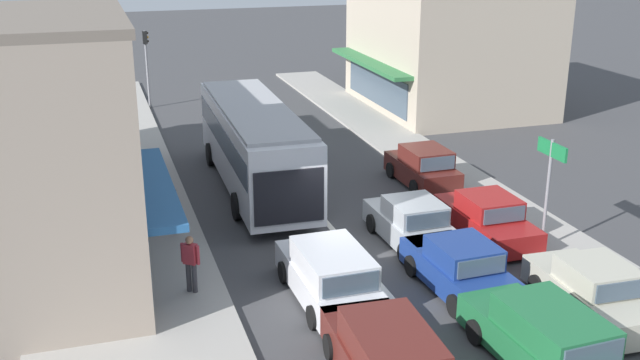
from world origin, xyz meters
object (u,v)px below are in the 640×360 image
Objects in this scene: city_bus at (254,141)px; parked_hatchback_kerb_third at (423,167)px; parked_sedan_kerb_second at (487,219)px; pedestrian_with_handbag_near at (172,205)px; directional_road_sign at (550,169)px; traffic_light_downstreet at (146,56)px; wagon_adjacent_lane_lead at (387,359)px; wagon_behind_bus_mid at (330,276)px; sedan_queue_far_back at (413,224)px; pedestrian_browsing_midblock at (191,260)px; wagon_behind_bus_near at (545,340)px; sedan_adjacent_lane_trail at (461,269)px; parked_sedan_kerb_front at (594,291)px.

city_bus reaches higher than parked_hatchback_kerb_third.
parked_sedan_kerb_second is at bearing -49.07° from city_bus.
pedestrian_with_handbag_near is at bearing -167.58° from parked_hatchback_kerb_third.
city_bus is at bearing 130.43° from directional_road_sign.
traffic_light_downstreet reaches higher than directional_road_sign.
traffic_light_downstreet is at bearing 94.84° from wagon_adjacent_lane_lead.
city_bus reaches higher than wagon_behind_bus_mid.
traffic_light_downstreet is (-6.16, 21.41, 2.19)m from sedan_queue_far_back.
pedestrian_with_handbag_near is at bearing 89.72° from pedestrian_browsing_midblock.
wagon_behind_bus_mid is 1.08× the size of parked_sedan_kerb_second.
wagon_behind_bus_near is 2.81× the size of pedestrian_with_handbag_near.
traffic_light_downstreet is (-6.10, 28.75, 2.11)m from wagon_behind_bus_near.
sedan_adjacent_lane_trail is 3.45m from parked_sedan_kerb_front.
wagon_behind_bus_mid is 6.71m from pedestrian_with_handbag_near.
directional_road_sign is at bearing -1.68° from pedestrian_browsing_midblock.
city_bus is 2.56× the size of sedan_adjacent_lane_trail.
traffic_light_downstreet is at bearing 107.96° from parked_sedan_kerb_front.
city_bus is at bearing 118.15° from sedan_queue_far_back.
pedestrian_with_handbag_near is at bearing 157.78° from sedan_queue_far_back.
parked_sedan_kerb_front is at bearing -41.08° from pedestrian_with_handbag_near.
wagon_adjacent_lane_lead is 5.21m from sedan_adjacent_lane_trail.
wagon_behind_bus_mid is at bearing -84.16° from traffic_light_downstreet.
wagon_behind_bus_mid is at bearing -21.78° from pedestrian_browsing_midblock.
pedestrian_browsing_midblock is (-10.75, 0.31, -1.61)m from directional_road_sign.
parked_sedan_kerb_front is (6.14, -12.21, -1.22)m from city_bus.
pedestrian_browsing_midblock is (-3.61, -8.08, -0.81)m from city_bus.
pedestrian_browsing_midblock reaches higher than parked_hatchback_kerb_third.
pedestrian_with_handbag_near and pedestrian_browsing_midblock have the same top height.
parked_sedan_kerb_second is (6.13, 2.53, -0.08)m from wagon_behind_bus_mid.
traffic_light_downstreet is at bearing 118.52° from parked_hatchback_kerb_third.
sedan_queue_far_back is at bearing -61.85° from city_bus.
parked_hatchback_kerb_third is at bearing -14.00° from city_bus.
directional_road_sign is at bearing -52.03° from parked_sedan_kerb_second.
pedestrian_browsing_midblock is at bearing -114.06° from city_bus.
wagon_behind_bus_mid is at bearing -90.73° from city_bus.
pedestrian_with_handbag_near is at bearing 138.92° from parked_sedan_kerb_front.
wagon_behind_bus_mid is at bearing -171.57° from directional_road_sign.
wagon_adjacent_lane_lead is 1.09× the size of parked_sedan_kerb_second.
pedestrian_browsing_midblock is (-7.17, -1.42, 0.40)m from sedan_queue_far_back.
parked_sedan_kerb_front and parked_sedan_kerb_second have the same top height.
sedan_adjacent_lane_trail is 4.00m from wagon_behind_bus_near.
pedestrian_browsing_midblock is at bearing 121.45° from wagon_adjacent_lane_lead.
directional_road_sign is (3.59, -1.74, 2.01)m from sedan_queue_far_back.
wagon_adjacent_lane_lead and wagon_behind_bus_near have the same top height.
directional_road_sign is at bearing -25.83° from sedan_queue_far_back.
sedan_queue_far_back is (3.76, 7.00, -0.08)m from wagon_adjacent_lane_lead.
sedan_queue_far_back is 2.59× the size of pedestrian_with_handbag_near.
pedestrian_with_handbag_near is at bearing -93.05° from traffic_light_downstreet.
parked_sedan_kerb_front is 28.43m from traffic_light_downstreet.
city_bus is 14.46m from wagon_behind_bus_near.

